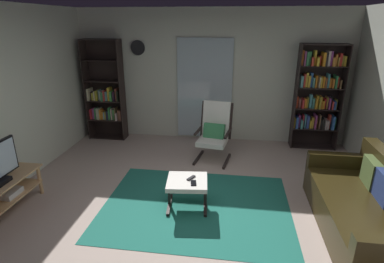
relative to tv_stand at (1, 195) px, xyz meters
name	(u,v)px	position (x,y,z in m)	size (l,w,h in m)	color
ground_plane	(190,218)	(2.36, 0.26, -0.30)	(7.02, 7.02, 0.00)	#B5A094
wall_back	(211,77)	(2.36, 3.16, 1.00)	(5.60, 0.06, 2.60)	beige
glass_door_panel	(204,89)	(2.24, 3.09, 0.75)	(1.10, 0.01, 2.00)	silver
area_rug	(196,206)	(2.40, 0.55, -0.29)	(2.48, 1.90, 0.01)	#206E5E
tv_stand	(1,195)	(0.00, 0.00, 0.00)	(0.40, 1.27, 0.45)	tan
bookshelf_near_tv	(106,96)	(0.23, 2.89, 0.61)	(0.76, 0.30, 2.02)	black
bookshelf_near_sofa	(318,94)	(4.39, 2.94, 0.76)	(0.84, 0.30, 1.97)	black
leather_sofa	(369,210)	(4.44, 0.28, 0.01)	(0.89, 1.96, 0.84)	#2F2610
lounge_armchair	(214,130)	(2.52, 2.12, 0.24)	(0.66, 0.73, 1.02)	black
ottoman	(187,185)	(2.29, 0.52, 0.03)	(0.57, 0.53, 0.40)	white
tv_remote	(191,178)	(2.33, 0.56, 0.11)	(0.04, 0.14, 0.02)	black
cell_phone	(193,183)	(2.38, 0.44, 0.11)	(0.07, 0.14, 0.01)	black
wall_clock	(138,48)	(0.91, 3.08, 1.55)	(0.29, 0.03, 0.29)	silver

